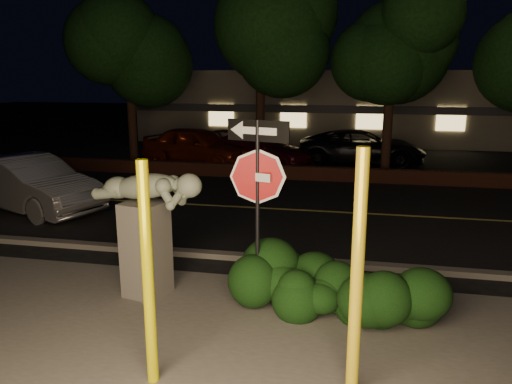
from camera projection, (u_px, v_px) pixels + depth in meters
The scene contains 22 objects.
ground at pixel (314, 188), 17.17m from camera, with size 90.00×90.00×0.00m, color black.
patio at pixel (242, 367), 6.68m from camera, with size 14.00×6.00×0.02m, color #4C4944.
road at pixel (305, 211), 14.30m from camera, with size 80.00×8.00×0.01m, color black.
lane_marking at pixel (305, 210), 14.30m from camera, with size 80.00×0.12×0.01m, color tan.
curb at pixel (284, 260), 10.38m from camera, with size 80.00×0.25×0.12m, color #4C4944.
brick_wall at pixel (317, 173), 18.35m from camera, with size 40.00×0.35×0.50m, color #4F2519.
parking_lot at pixel (327, 156), 23.84m from camera, with size 40.00×12.00×0.01m, color black.
building at pixel (336, 104), 30.99m from camera, with size 22.00×10.20×4.00m.
tree_far_a at pixel (127, 36), 20.33m from camera, with size 4.60×4.60×7.43m.
tree_far_b at pixel (260, 15), 19.29m from camera, with size 5.20×5.20×8.41m.
tree_far_c at pixel (394, 22), 18.04m from camera, with size 4.80×4.80×7.84m.
yellow_pole_left at pixel (148, 276), 6.05m from camera, with size 0.14×0.14×2.88m, color #DCD606.
yellow_pole_right at pixel (357, 279), 5.75m from camera, with size 0.15×0.15×3.07m, color yellow.
signpost at pixel (258, 177), 7.92m from camera, with size 1.03×0.32×3.14m.
sculpture at pixel (146, 219), 8.55m from camera, with size 2.13×0.99×2.28m.
hedge_center at pixel (289, 276), 8.25m from camera, with size 2.21×1.03×1.15m, color black.
hedge_right at pixel (341, 286), 7.90m from camera, with size 1.72×0.92×1.13m, color black.
hedge_far_right at pixel (398, 295), 7.63m from camera, with size 1.57×0.98×1.09m, color black.
silver_sedan at pixel (29, 184), 14.14m from camera, with size 1.66×4.76×1.57m, color #B0B0B4.
parked_car_red at pixel (197, 146), 21.11m from camera, with size 1.96×4.88×1.66m, color maroon.
parked_car_darkred at pixel (259, 150), 21.00m from camera, with size 1.97×4.86×1.41m, color #450D15.
parked_car_dark at pixel (362, 147), 21.44m from camera, with size 2.45×5.32×1.48m, color black.
Camera 1 is at (1.36, -6.79, 3.85)m, focal length 35.00 mm.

